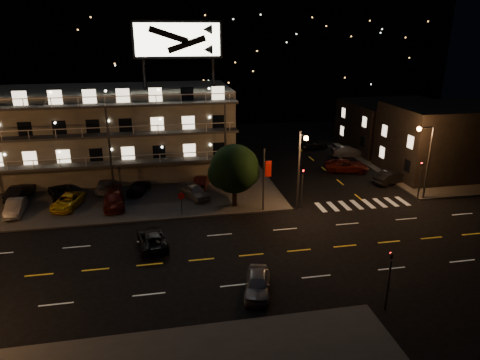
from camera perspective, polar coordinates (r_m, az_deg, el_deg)
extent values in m
plane|color=black|center=(34.47, -1.79, -10.26)|extent=(140.00, 140.00, 0.00)
cube|color=#393937|center=(53.29, -20.35, -0.44)|extent=(44.00, 24.00, 0.15)
cube|color=#393937|center=(62.79, 23.18, 2.10)|extent=(16.00, 24.00, 0.15)
cube|color=gray|center=(55.23, -16.23, 6.01)|extent=(28.00, 12.00, 10.00)
cube|color=gray|center=(54.33, -16.75, 11.40)|extent=(28.00, 12.00, 0.50)
cube|color=#393937|center=(49.05, -16.67, 2.09)|extent=(28.00, 1.80, 0.25)
cube|color=#393937|center=(48.24, -17.04, 5.72)|extent=(28.00, 1.80, 0.25)
cube|color=#393937|center=(47.63, -17.42, 9.46)|extent=(28.00, 1.80, 0.25)
cylinder|color=black|center=(51.86, -12.66, 13.63)|extent=(0.36, 0.36, 3.50)
cylinder|color=black|center=(52.25, -3.60, 14.08)|extent=(0.36, 0.36, 3.50)
cube|color=black|center=(51.69, -8.32, 18.03)|extent=(10.20, 0.50, 4.20)
cube|color=white|center=(51.39, -8.31, 18.03)|extent=(9.60, 0.06, 3.60)
cube|color=black|center=(58.62, 25.82, 4.83)|extent=(14.00, 10.00, 8.50)
cube|color=black|center=(68.52, 19.95, 6.82)|extent=(14.00, 12.00, 7.00)
cube|color=black|center=(99.85, -8.44, 16.29)|extent=(120.00, 20.00, 24.00)
cylinder|color=#2D2D30|center=(42.16, 7.84, 1.17)|extent=(0.20, 0.20, 8.00)
cylinder|color=#2D2D30|center=(40.41, 8.44, 5.95)|extent=(0.12, 1.80, 0.12)
sphere|color=#FF8D3F|center=(39.70, 8.80, 5.54)|extent=(0.44, 0.44, 0.44)
cylinder|color=#2D2D30|center=(48.36, 23.80, 2.05)|extent=(0.20, 0.20, 8.00)
cylinder|color=#2D2D30|center=(47.02, 23.62, 6.42)|extent=(1.80, 0.12, 0.12)
sphere|color=#FF8D3F|center=(46.60, 22.78, 6.30)|extent=(0.44, 0.44, 0.44)
cylinder|color=#2D2D30|center=(43.23, 8.25, -1.48)|extent=(0.14, 0.14, 3.60)
imported|color=black|center=(42.47, 8.40, 1.42)|extent=(0.20, 0.16, 1.00)
sphere|color=#FF0C0C|center=(42.39, 8.45, 1.24)|extent=(0.14, 0.14, 0.14)
cylinder|color=#2D2D30|center=(29.35, 19.12, -13.12)|extent=(0.14, 0.14, 3.60)
imported|color=black|center=(28.22, 19.63, -9.15)|extent=(0.20, 0.16, 1.00)
sphere|color=#FF0C0C|center=(28.36, 19.49, -9.22)|extent=(0.14, 0.14, 0.14)
cylinder|color=#2D2D30|center=(48.88, 22.84, -0.37)|extent=(0.14, 0.14, 3.60)
imported|color=black|center=(48.21, 23.20, 2.20)|extent=(0.16, 0.20, 1.00)
sphere|color=#FF0C0C|center=(48.17, 23.06, 2.09)|extent=(0.14, 0.14, 0.14)
cylinder|color=#2D2D30|center=(41.57, 3.16, -0.10)|extent=(0.16, 0.16, 6.40)
cube|color=#B8140D|center=(41.29, 3.80, 1.50)|extent=(0.60, 0.04, 1.60)
cylinder|color=#2D2D30|center=(41.44, -7.79, -3.44)|extent=(0.08, 0.08, 2.20)
cylinder|color=#B8140D|center=(41.00, -7.85, -2.11)|extent=(0.91, 0.04, 0.91)
cylinder|color=black|center=(43.14, -0.73, -2.06)|extent=(0.47, 0.47, 2.26)
sphere|color=black|center=(42.19, -0.75, 1.51)|extent=(4.89, 4.89, 4.89)
sphere|color=black|center=(42.55, -2.33, 0.85)|extent=(3.01, 3.01, 3.01)
sphere|color=black|center=(42.14, 0.73, 0.95)|extent=(2.82, 2.82, 2.82)
imported|color=gray|center=(46.81, -27.79, -3.22)|extent=(1.77, 4.32, 1.39)
imported|color=yellow|center=(46.27, -21.99, -2.66)|extent=(3.21, 5.05, 1.30)
imported|color=#57140C|center=(44.98, -16.45, -2.52)|extent=(2.44, 5.18, 1.46)
imported|color=gray|center=(45.61, -6.08, -1.48)|extent=(3.43, 4.69, 1.48)
imported|color=black|center=(50.75, -27.26, -1.41)|extent=(2.23, 4.71, 1.49)
imported|color=black|center=(49.47, -22.82, -1.39)|extent=(3.57, 5.02, 1.27)
imported|color=gray|center=(49.60, -17.56, -0.69)|extent=(1.91, 4.47, 1.28)
imported|color=black|center=(48.04, -13.32, -0.88)|extent=(2.89, 4.35, 1.38)
imported|color=#57140C|center=(48.61, -5.16, -0.21)|extent=(2.35, 4.24, 1.32)
imported|color=black|center=(52.99, 19.42, 0.33)|extent=(4.78, 3.03, 1.49)
imported|color=#57140C|center=(55.88, 14.02, 1.85)|extent=(6.00, 3.97, 1.53)
imported|color=gray|center=(62.80, 14.20, 3.73)|extent=(5.22, 2.33, 1.49)
imported|color=black|center=(65.86, 9.77, 4.79)|extent=(4.76, 2.49, 1.54)
imported|color=gray|center=(30.04, 2.34, -13.57)|extent=(2.71, 4.47, 1.42)
imported|color=black|center=(36.57, -11.62, -7.66)|extent=(2.85, 5.04, 1.33)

